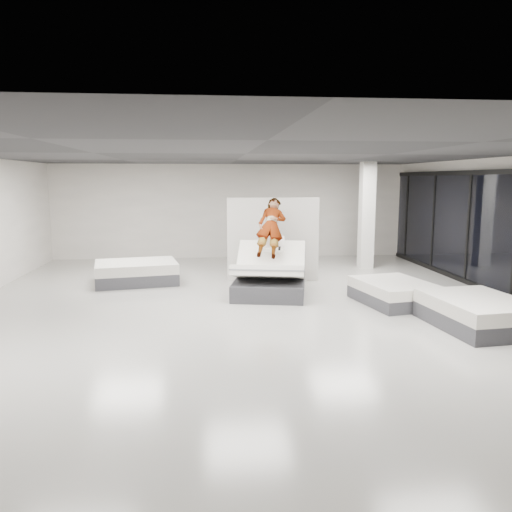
{
  "coord_description": "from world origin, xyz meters",
  "views": [
    {
      "loc": [
        -0.81,
        -10.17,
        2.69
      ],
      "look_at": [
        0.27,
        0.75,
        1.0
      ],
      "focal_mm": 35.0,
      "sensor_mm": 36.0,
      "label": 1
    }
  ],
  "objects_px": {
    "remote": "(279,248)",
    "flat_bed_right_near": "(478,313)",
    "column": "(367,216)",
    "flat_bed_left_far": "(136,272)",
    "flat_bed_right_far": "(394,292)",
    "hero_bed": "(270,277)",
    "divider_panel": "(273,239)",
    "person": "(271,237)"
  },
  "relations": [
    {
      "from": "divider_panel",
      "to": "flat_bed_right_near",
      "type": "relative_size",
      "value": 1.13
    },
    {
      "from": "column",
      "to": "flat_bed_right_far",
      "type": "bearing_deg",
      "value": -99.86
    },
    {
      "from": "person",
      "to": "remote",
      "type": "relative_size",
      "value": 12.77
    },
    {
      "from": "hero_bed",
      "to": "flat_bed_right_near",
      "type": "xyz_separation_m",
      "value": [
        3.46,
        -3.05,
        -0.14
      ]
    },
    {
      "from": "divider_panel",
      "to": "column",
      "type": "bearing_deg",
      "value": 34.03
    },
    {
      "from": "flat_bed_right_near",
      "to": "flat_bed_left_far",
      "type": "xyz_separation_m",
      "value": [
        -6.77,
        4.66,
        0.01
      ]
    },
    {
      "from": "hero_bed",
      "to": "remote",
      "type": "bearing_deg",
      "value": -20.39
    },
    {
      "from": "remote",
      "to": "column",
      "type": "xyz_separation_m",
      "value": [
        3.14,
        3.3,
        0.5
      ]
    },
    {
      "from": "remote",
      "to": "flat_bed_right_far",
      "type": "height_order",
      "value": "remote"
    },
    {
      "from": "hero_bed",
      "to": "flat_bed_right_near",
      "type": "height_order",
      "value": "hero_bed"
    },
    {
      "from": "hero_bed",
      "to": "divider_panel",
      "type": "relative_size",
      "value": 1.0
    },
    {
      "from": "hero_bed",
      "to": "column",
      "type": "bearing_deg",
      "value": 43.88
    },
    {
      "from": "hero_bed",
      "to": "flat_bed_right_near",
      "type": "distance_m",
      "value": 4.61
    },
    {
      "from": "hero_bed",
      "to": "remote",
      "type": "height_order",
      "value": "hero_bed"
    },
    {
      "from": "divider_panel",
      "to": "column",
      "type": "xyz_separation_m",
      "value": [
        3.07,
        1.59,
        0.5
      ]
    },
    {
      "from": "person",
      "to": "hero_bed",
      "type": "bearing_deg",
      "value": -90.0
    },
    {
      "from": "divider_panel",
      "to": "flat_bed_left_far",
      "type": "xyz_separation_m",
      "value": [
        -3.6,
        -0.02,
        -0.82
      ]
    },
    {
      "from": "person",
      "to": "column",
      "type": "distance_m",
      "value": 4.4
    },
    {
      "from": "divider_panel",
      "to": "flat_bed_left_far",
      "type": "relative_size",
      "value": 1.06
    },
    {
      "from": "person",
      "to": "flat_bed_right_far",
      "type": "relative_size",
      "value": 0.88
    },
    {
      "from": "divider_panel",
      "to": "flat_bed_right_near",
      "type": "height_order",
      "value": "divider_panel"
    },
    {
      "from": "person",
      "to": "flat_bed_right_near",
      "type": "bearing_deg",
      "value": -32.91
    },
    {
      "from": "person",
      "to": "flat_bed_left_far",
      "type": "bearing_deg",
      "value": 170.72
    },
    {
      "from": "person",
      "to": "flat_bed_right_far",
      "type": "height_order",
      "value": "person"
    },
    {
      "from": "remote",
      "to": "flat_bed_right_near",
      "type": "relative_size",
      "value": 0.07
    },
    {
      "from": "flat_bed_right_near",
      "to": "flat_bed_left_far",
      "type": "distance_m",
      "value": 8.22
    },
    {
      "from": "flat_bed_left_far",
      "to": "column",
      "type": "distance_m",
      "value": 6.98
    },
    {
      "from": "hero_bed",
      "to": "flat_bed_right_far",
      "type": "relative_size",
      "value": 1.2
    },
    {
      "from": "person",
      "to": "divider_panel",
      "type": "distance_m",
      "value": 1.36
    },
    {
      "from": "person",
      "to": "remote",
      "type": "xyz_separation_m",
      "value": [
        0.14,
        -0.39,
        -0.23
      ]
    },
    {
      "from": "flat_bed_right_far",
      "to": "column",
      "type": "bearing_deg",
      "value": 80.14
    },
    {
      "from": "flat_bed_right_near",
      "to": "column",
      "type": "bearing_deg",
      "value": 90.98
    },
    {
      "from": "remote",
      "to": "flat_bed_right_far",
      "type": "bearing_deg",
      "value": -12.88
    },
    {
      "from": "flat_bed_left_far",
      "to": "flat_bed_right_far",
      "type": "bearing_deg",
      "value": -25.23
    },
    {
      "from": "flat_bed_right_near",
      "to": "hero_bed",
      "type": "bearing_deg",
      "value": 138.61
    },
    {
      "from": "hero_bed",
      "to": "flat_bed_left_far",
      "type": "bearing_deg",
      "value": 154.08
    },
    {
      "from": "person",
      "to": "divider_panel",
      "type": "bearing_deg",
      "value": 92.51
    },
    {
      "from": "remote",
      "to": "flat_bed_left_far",
      "type": "relative_size",
      "value": 0.06
    },
    {
      "from": "hero_bed",
      "to": "remote",
      "type": "relative_size",
      "value": 17.35
    },
    {
      "from": "flat_bed_right_near",
      "to": "column",
      "type": "height_order",
      "value": "column"
    },
    {
      "from": "column",
      "to": "remote",
      "type": "bearing_deg",
      "value": -133.59
    },
    {
      "from": "flat_bed_right_near",
      "to": "person",
      "type": "bearing_deg",
      "value": 135.3
    }
  ]
}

